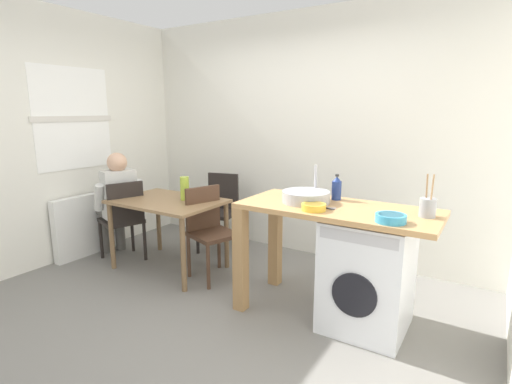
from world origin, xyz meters
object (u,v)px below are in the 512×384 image
at_px(washing_machine, 367,274).
at_px(utensil_crock, 428,207).
at_px(mixing_bowl, 314,207).
at_px(chair_person_seat, 123,217).
at_px(vase, 185,188).
at_px(colander, 391,218).
at_px(dining_table, 168,209).
at_px(seated_person, 117,200).
at_px(chair_opposite, 209,227).
at_px(chair_spare_by_wall, 220,207).
at_px(bottle_tall_green, 337,188).

height_order(washing_machine, utensil_crock, utensil_crock).
bearing_deg(mixing_bowl, chair_person_seat, 177.38).
relative_size(chair_person_seat, vase, 3.75).
height_order(chair_person_seat, utensil_crock, utensil_crock).
distance_m(mixing_bowl, utensil_crock, 0.78).
distance_m(chair_person_seat, colander, 2.86).
relative_size(dining_table, vase, 4.58).
bearing_deg(seated_person, colander, -74.26).
relative_size(seated_person, colander, 6.00).
bearing_deg(mixing_bowl, seated_person, 176.30).
relative_size(dining_table, mixing_bowl, 6.12).
xyz_separation_m(chair_person_seat, chair_opposite, (1.03, 0.20, 0.00)).
height_order(chair_opposite, mixing_bowl, mixing_bowl).
distance_m(chair_opposite, seated_person, 1.20).
distance_m(chair_spare_by_wall, utensil_crock, 2.54).
bearing_deg(seated_person, utensil_crock, -69.17).
relative_size(washing_machine, vase, 3.58).
distance_m(dining_table, washing_machine, 2.10).
height_order(mixing_bowl, colander, colander).
bearing_deg(chair_person_seat, dining_table, -58.11).
xyz_separation_m(dining_table, mixing_bowl, (1.72, -0.23, 0.30)).
bearing_deg(chair_spare_by_wall, dining_table, 69.98).
relative_size(seated_person, utensil_crock, 4.01).
height_order(bottle_tall_green, colander, bottle_tall_green).
relative_size(chair_person_seat, chair_spare_by_wall, 1.00).
bearing_deg(mixing_bowl, bottle_tall_green, 88.00).
bearing_deg(chair_spare_by_wall, utensil_crock, 148.49).
relative_size(washing_machine, bottle_tall_green, 4.07).
relative_size(chair_spare_by_wall, vase, 3.75).
distance_m(chair_person_seat, bottle_tall_green, 2.36).
xyz_separation_m(washing_machine, mixing_bowl, (-0.37, -0.20, 0.52)).
xyz_separation_m(seated_person, mixing_bowl, (2.42, -0.16, 0.28)).
height_order(colander, vase, vase).
bearing_deg(utensil_crock, dining_table, -179.50).
bearing_deg(chair_opposite, vase, -75.93).
relative_size(dining_table, chair_person_seat, 1.22).
xyz_separation_m(mixing_bowl, vase, (-1.57, 0.33, -0.09)).
distance_m(seated_person, vase, 0.89).
distance_m(dining_table, colander, 2.31).
height_order(washing_machine, bottle_tall_green, bottle_tall_green).
height_order(chair_person_seat, bottle_tall_green, bottle_tall_green).
height_order(chair_opposite, bottle_tall_green, bottle_tall_green).
xyz_separation_m(chair_spare_by_wall, mixing_bowl, (1.64, -1.00, 0.44)).
bearing_deg(vase, mixing_bowl, -11.82).
bearing_deg(chair_opposite, utensil_crock, 107.11).
bearing_deg(chair_opposite, dining_table, -62.63).
bearing_deg(washing_machine, vase, 176.14).
relative_size(utensil_crock, colander, 1.50).
bearing_deg(chair_spare_by_wall, washing_machine, 144.23).
relative_size(chair_opposite, vase, 3.75).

